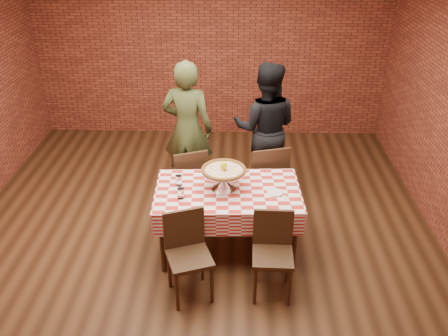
{
  "coord_description": "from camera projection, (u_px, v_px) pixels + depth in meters",
  "views": [
    {
      "loc": [
        0.43,
        -4.54,
        3.38
      ],
      "look_at": [
        0.3,
        -0.04,
        0.95
      ],
      "focal_mm": 39.03,
      "sensor_mm": 36.0,
      "label": 1
    }
  ],
  "objects": [
    {
      "name": "diner_black",
      "position": [
        265.0,
        128.0,
        6.23
      ],
      "size": [
        0.92,
        0.76,
        1.73
      ],
      "primitive_type": "imported",
      "rotation": [
        0.0,
        0.0,
        3.01
      ],
      "color": "black",
      "rests_on": "ground"
    },
    {
      "name": "table",
      "position": [
        228.0,
        220.0,
        5.27
      ],
      "size": [
        1.54,
        0.96,
        0.75
      ],
      "primitive_type": "cube",
      "rotation": [
        0.0,
        0.0,
        0.04
      ],
      "color": "#3C2615",
      "rests_on": "ground"
    },
    {
      "name": "lemon",
      "position": [
        224.0,
        166.0,
        4.99
      ],
      "size": [
        0.1,
        0.1,
        0.1
      ],
      "primitive_type": "ellipsoid",
      "rotation": [
        0.0,
        0.0,
        0.44
      ],
      "color": "yellow",
      "rests_on": "pizza"
    },
    {
      "name": "ground",
      "position": [
        198.0,
        238.0,
        5.61
      ],
      "size": [
        6.0,
        6.0,
        0.0
      ],
      "primitive_type": "plane",
      "color": "black",
      "rests_on": "ground"
    },
    {
      "name": "chair_near_left",
      "position": [
        189.0,
        259.0,
        4.6
      ],
      "size": [
        0.51,
        0.51,
        0.88
      ],
      "primitive_type": null,
      "rotation": [
        0.0,
        0.0,
        0.34
      ],
      "color": "#3C2615",
      "rests_on": "ground"
    },
    {
      "name": "condiment_caddy",
      "position": [
        235.0,
        170.0,
        5.32
      ],
      "size": [
        0.12,
        0.11,
        0.15
      ],
      "primitive_type": "cube",
      "rotation": [
        0.0,
        0.0,
        0.23
      ],
      "color": "silver",
      "rests_on": "tablecloth"
    },
    {
      "name": "sweetener_packet_a",
      "position": [
        287.0,
        199.0,
        4.93
      ],
      "size": [
        0.05,
        0.04,
        0.0
      ],
      "primitive_type": "cube",
      "rotation": [
        0.0,
        0.0,
        0.08
      ],
      "color": "white",
      "rests_on": "tablecloth"
    },
    {
      "name": "chair_far_left",
      "position": [
        188.0,
        179.0,
        5.93
      ],
      "size": [
        0.53,
        0.53,
        0.89
      ],
      "primitive_type": null,
      "rotation": [
        0.0,
        0.0,
        3.5
      ],
      "color": "#3C2615",
      "rests_on": "ground"
    },
    {
      "name": "back_wall",
      "position": [
        211.0,
        46.0,
        7.56
      ],
      "size": [
        5.5,
        0.0,
        5.5
      ],
      "primitive_type": "plane",
      "rotation": [
        1.57,
        0.0,
        0.0
      ],
      "color": "maroon",
      "rests_on": "ground"
    },
    {
      "name": "side_plate",
      "position": [
        275.0,
        192.0,
        5.03
      ],
      "size": [
        0.17,
        0.17,
        0.01
      ],
      "primitive_type": "cylinder",
      "rotation": [
        0.0,
        0.0,
        0.04
      ],
      "color": "white",
      "rests_on": "tablecloth"
    },
    {
      "name": "pizza",
      "position": [
        224.0,
        170.0,
        5.02
      ],
      "size": [
        0.62,
        0.62,
        0.03
      ],
      "primitive_type": "cylinder",
      "rotation": [
        0.0,
        0.0,
        0.44
      ],
      "color": "beige",
      "rests_on": "pizza_stand"
    },
    {
      "name": "chair_far_right",
      "position": [
        265.0,
        177.0,
        5.93
      ],
      "size": [
        0.56,
        0.56,
        0.94
      ],
      "primitive_type": null,
      "rotation": [
        0.0,
        0.0,
        3.41
      ],
      "color": "#3C2615",
      "rests_on": "ground"
    },
    {
      "name": "pizza_stand",
      "position": [
        224.0,
        180.0,
        5.07
      ],
      "size": [
        0.62,
        0.62,
        0.21
      ],
      "primitive_type": null,
      "rotation": [
        0.0,
        0.0,
        0.44
      ],
      "color": "silver",
      "rests_on": "tablecloth"
    },
    {
      "name": "diner_olive",
      "position": [
        188.0,
        129.0,
        6.15
      ],
      "size": [
        0.71,
        0.52,
        1.78
      ],
      "primitive_type": "imported",
      "rotation": [
        0.0,
        0.0,
        2.98
      ],
      "color": "#3E4724",
      "rests_on": "ground"
    },
    {
      "name": "water_glass_left",
      "position": [
        181.0,
        193.0,
        4.92
      ],
      "size": [
        0.07,
        0.07,
        0.11
      ],
      "primitive_type": "cylinder",
      "rotation": [
        0.0,
        0.0,
        0.04
      ],
      "color": "white",
      "rests_on": "tablecloth"
    },
    {
      "name": "sweetener_packet_b",
      "position": [
        285.0,
        197.0,
        4.97
      ],
      "size": [
        0.06,
        0.05,
        0.0
      ],
      "primitive_type": "cube",
      "rotation": [
        0.0,
        0.0,
        -0.35
      ],
      "color": "white",
      "rests_on": "tablecloth"
    },
    {
      "name": "chair_near_right",
      "position": [
        273.0,
        258.0,
        4.62
      ],
      "size": [
        0.39,
        0.39,
        0.86
      ],
      "primitive_type": null,
      "rotation": [
        0.0,
        0.0,
        -0.03
      ],
      "color": "#3C2615",
      "rests_on": "ground"
    },
    {
      "name": "tablecloth",
      "position": [
        228.0,
        201.0,
        5.15
      ],
      "size": [
        1.57,
        1.0,
        0.26
      ],
      "primitive_type": null,
      "rotation": [
        0.0,
        0.0,
        0.04
      ],
      "color": "red",
      "rests_on": "table"
    },
    {
      "name": "water_glass_right",
      "position": [
        179.0,
        180.0,
        5.16
      ],
      "size": [
        0.07,
        0.07,
        0.11
      ],
      "primitive_type": "cylinder",
      "rotation": [
        0.0,
        0.0,
        0.04
      ],
      "color": "white",
      "rests_on": "tablecloth"
    }
  ]
}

